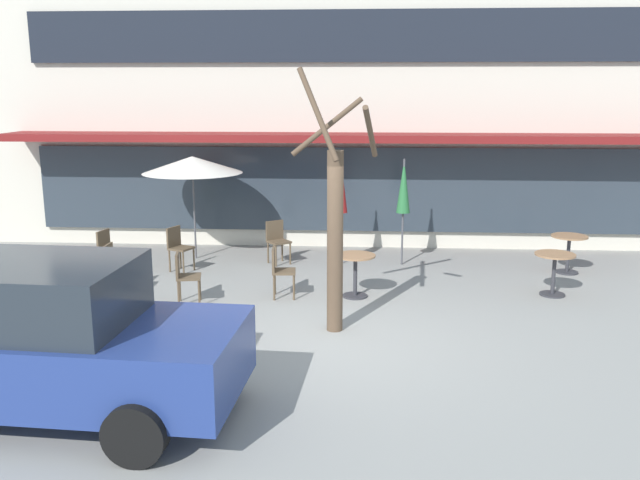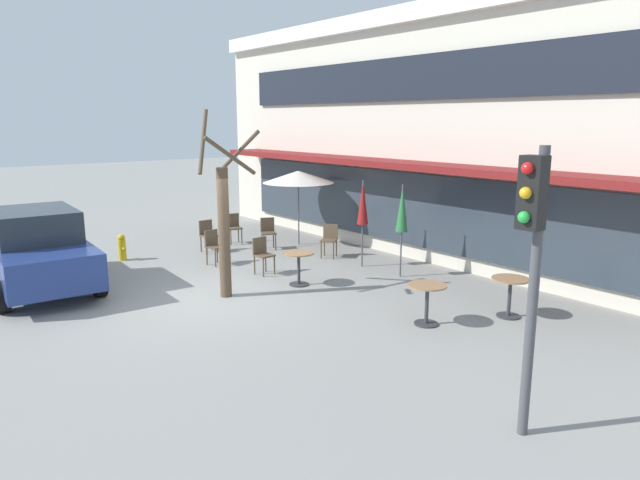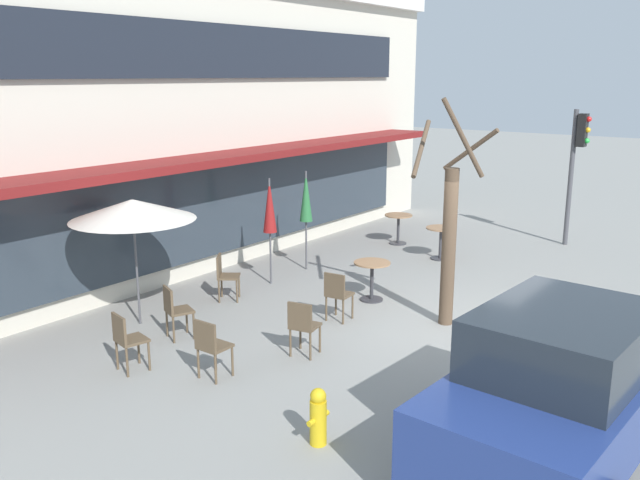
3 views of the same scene
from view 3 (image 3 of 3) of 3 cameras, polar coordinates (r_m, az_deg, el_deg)
The scene contains 18 objects.
ground_plane at distance 11.91m, azimuth 12.37°, elevation -7.32°, with size 80.00×80.00×0.00m, color gray.
building_facade at distance 17.67m, azimuth -18.34°, elevation 9.97°, with size 17.59×9.10×6.52m.
cafe_table_near_wall at distance 16.04m, azimuth 10.13°, elevation 0.20°, with size 0.70×0.70×0.76m.
cafe_table_streetside at distance 17.35m, azimuth 6.61°, elevation 1.34°, with size 0.70×0.70×0.76m.
cafe_table_by_tree at distance 12.94m, azimuth 4.39°, elevation -2.91°, with size 0.70×0.70×0.76m.
patio_umbrella_green_folded at distance 14.72m, azimuth -1.19°, elevation 3.63°, with size 0.28×0.28×2.20m.
patio_umbrella_cream_folded at distance 11.74m, azimuth -15.49°, elevation 2.48°, with size 2.10×2.10×2.20m.
patio_umbrella_corner_open at distance 13.71m, azimuth -4.26°, elevation 2.84°, with size 0.28×0.28×2.20m.
cafe_chair_0 at distance 10.25m, azimuth -15.96°, elevation -7.91°, with size 0.48×0.48×0.89m.
cafe_chair_1 at distance 11.83m, azimuth 1.47°, elevation -4.44°, with size 0.43×0.43×0.89m.
cafe_chair_2 at distance 10.38m, azimuth -1.45°, elevation -7.08°, with size 0.47×0.47×0.89m.
cafe_chair_3 at distance 9.76m, azimuth -9.18°, elevation -8.67°, with size 0.40×0.40×0.89m.
cafe_chair_4 at distance 13.04m, azimuth -8.03°, elevation -2.83°, with size 0.56×0.56×0.89m.
cafe_chair_5 at distance 11.29m, azimuth -12.12°, elevation -5.64°, with size 0.53×0.53×0.89m.
parked_sedan at distance 8.16m, azimuth 19.86°, elevation -11.26°, with size 4.30×2.21×1.76m.
street_tree at distance 11.63m, azimuth 10.82°, elevation 0.52°, with size 1.31×1.31×3.88m.
traffic_light_pole at distance 17.97m, azimuth 20.81°, elevation 6.73°, with size 0.26×0.44×3.40m.
fire_hydrant at distance 8.13m, azimuth -0.16°, elevation -14.63°, with size 0.36×0.20×0.71m.
Camera 3 is at (-10.23, -4.42, 4.22)m, focal length 38.00 mm.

